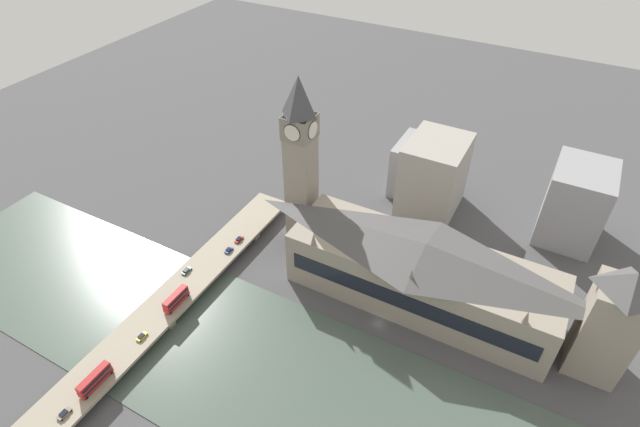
{
  "coord_description": "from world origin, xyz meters",
  "views": [
    {
      "loc": [
        -111.85,
        -36.36,
        145.42
      ],
      "look_at": [
        23.2,
        36.82,
        20.87
      ],
      "focal_mm": 28.0,
      "sensor_mm": 36.0,
      "label": 1
    }
  ],
  "objects_px": {
    "double_decker_bus_lead": "(95,379)",
    "car_southbound_tail": "(186,271)",
    "parliament_hall": "(421,273)",
    "car_northbound_mid": "(64,414)",
    "car_northbound_tail": "(229,250)",
    "car_southbound_lead": "(142,336)",
    "car_southbound_mid": "(239,239)",
    "clock_tower": "(301,157)",
    "double_decker_bus_mid": "(176,299)",
    "road_bridge": "(158,314)",
    "victoria_tower": "(611,323)"
  },
  "relations": [
    {
      "from": "car_southbound_lead",
      "to": "car_northbound_tail",
      "type": "bearing_deg",
      "value": -0.32
    },
    {
      "from": "car_southbound_tail",
      "to": "victoria_tower",
      "type": "bearing_deg",
      "value": -76.73
    },
    {
      "from": "double_decker_bus_lead",
      "to": "car_northbound_mid",
      "type": "bearing_deg",
      "value": 177.45
    },
    {
      "from": "car_northbound_tail",
      "to": "car_southbound_tail",
      "type": "distance_m",
      "value": 18.98
    },
    {
      "from": "double_decker_bus_mid",
      "to": "car_northbound_tail",
      "type": "bearing_deg",
      "value": 0.32
    },
    {
      "from": "double_decker_bus_lead",
      "to": "car_southbound_tail",
      "type": "xyz_separation_m",
      "value": [
        51.84,
        7.6,
        -2.11
      ]
    },
    {
      "from": "parliament_hall",
      "to": "car_southbound_lead",
      "type": "distance_m",
      "value": 100.54
    },
    {
      "from": "road_bridge",
      "to": "car_northbound_mid",
      "type": "bearing_deg",
      "value": -175.74
    },
    {
      "from": "double_decker_bus_lead",
      "to": "double_decker_bus_mid",
      "type": "bearing_deg",
      "value": -0.05
    },
    {
      "from": "clock_tower",
      "to": "road_bridge",
      "type": "bearing_deg",
      "value": 162.87
    },
    {
      "from": "car_northbound_mid",
      "to": "car_northbound_tail",
      "type": "bearing_deg",
      "value": -0.27
    },
    {
      "from": "parliament_hall",
      "to": "car_northbound_mid",
      "type": "xyz_separation_m",
      "value": [
        -97.51,
        75.86,
        -8.74
      ]
    },
    {
      "from": "parliament_hall",
      "to": "car_northbound_tail",
      "type": "bearing_deg",
      "value": 102.23
    },
    {
      "from": "victoria_tower",
      "to": "car_southbound_tail",
      "type": "height_order",
      "value": "victoria_tower"
    },
    {
      "from": "car_northbound_mid",
      "to": "car_southbound_mid",
      "type": "bearing_deg",
      "value": -0.17
    },
    {
      "from": "clock_tower",
      "to": "car_northbound_tail",
      "type": "bearing_deg",
      "value": 149.88
    },
    {
      "from": "car_southbound_lead",
      "to": "car_southbound_mid",
      "type": "xyz_separation_m",
      "value": [
        56.47,
        -0.15,
        0.04
      ]
    },
    {
      "from": "double_decker_bus_mid",
      "to": "car_northbound_tail",
      "type": "height_order",
      "value": "double_decker_bus_mid"
    },
    {
      "from": "car_southbound_lead",
      "to": "parliament_hall",
      "type": "bearing_deg",
      "value": -49.14
    },
    {
      "from": "car_northbound_tail",
      "to": "car_southbound_lead",
      "type": "height_order",
      "value": "car_northbound_tail"
    },
    {
      "from": "clock_tower",
      "to": "car_southbound_tail",
      "type": "distance_m",
      "value": 63.25
    },
    {
      "from": "road_bridge",
      "to": "car_northbound_tail",
      "type": "bearing_deg",
      "value": -5.36
    },
    {
      "from": "road_bridge",
      "to": "car_northbound_tail",
      "type": "xyz_separation_m",
      "value": [
        38.18,
        -3.58,
        1.57
      ]
    },
    {
      "from": "car_southbound_lead",
      "to": "car_southbound_tail",
      "type": "height_order",
      "value": "car_southbound_tail"
    },
    {
      "from": "car_northbound_mid",
      "to": "car_southbound_lead",
      "type": "height_order",
      "value": "car_northbound_mid"
    },
    {
      "from": "clock_tower",
      "to": "car_southbound_lead",
      "type": "distance_m",
      "value": 87.86
    },
    {
      "from": "victoria_tower",
      "to": "car_northbound_tail",
      "type": "height_order",
      "value": "victoria_tower"
    },
    {
      "from": "car_northbound_tail",
      "to": "double_decker_bus_lead",
      "type": "bearing_deg",
      "value": -179.88
    },
    {
      "from": "clock_tower",
      "to": "car_northbound_tail",
      "type": "xyz_separation_m",
      "value": [
        -30.1,
        17.46,
        -33.48
      ]
    },
    {
      "from": "car_northbound_mid",
      "to": "car_southbound_tail",
      "type": "xyz_separation_m",
      "value": [
        63.7,
        7.07,
        0.0
      ]
    },
    {
      "from": "car_southbound_lead",
      "to": "car_southbound_mid",
      "type": "bearing_deg",
      "value": -0.16
    },
    {
      "from": "car_northbound_tail",
      "to": "car_southbound_tail",
      "type": "height_order",
      "value": "car_southbound_tail"
    },
    {
      "from": "car_southbound_mid",
      "to": "car_northbound_tail",
      "type": "bearing_deg",
      "value": -179.04
    },
    {
      "from": "road_bridge",
      "to": "car_southbound_mid",
      "type": "distance_m",
      "value": 45.64
    },
    {
      "from": "double_decker_bus_mid",
      "to": "car_southbound_tail",
      "type": "bearing_deg",
      "value": 28.1
    },
    {
      "from": "clock_tower",
      "to": "car_northbound_mid",
      "type": "bearing_deg",
      "value": 170.89
    },
    {
      "from": "car_northbound_mid",
      "to": "car_southbound_tail",
      "type": "height_order",
      "value": "car_southbound_tail"
    },
    {
      "from": "double_decker_bus_lead",
      "to": "car_northbound_tail",
      "type": "distance_m",
      "value": 69.32
    },
    {
      "from": "double_decker_bus_mid",
      "to": "car_northbound_mid",
      "type": "xyz_separation_m",
      "value": [
        -49.4,
        0.56,
        -2.06
      ]
    },
    {
      "from": "victoria_tower",
      "to": "road_bridge",
      "type": "height_order",
      "value": "victoria_tower"
    },
    {
      "from": "car_southbound_tail",
      "to": "road_bridge",
      "type": "bearing_deg",
      "value": -169.43
    },
    {
      "from": "clock_tower",
      "to": "car_northbound_mid",
      "type": "height_order",
      "value": "clock_tower"
    },
    {
      "from": "car_northbound_mid",
      "to": "car_southbound_tail",
      "type": "distance_m",
      "value": 64.09
    },
    {
      "from": "double_decker_bus_mid",
      "to": "clock_tower",
      "type": "bearing_deg",
      "value": -15.61
    },
    {
      "from": "double_decker_bus_lead",
      "to": "car_northbound_tail",
      "type": "bearing_deg",
      "value": 0.12
    },
    {
      "from": "parliament_hall",
      "to": "car_southbound_lead",
      "type": "relative_size",
      "value": 23.87
    },
    {
      "from": "car_northbound_tail",
      "to": "car_southbound_tail",
      "type": "xyz_separation_m",
      "value": [
        -17.45,
        7.46,
        0.02
      ]
    },
    {
      "from": "victoria_tower",
      "to": "car_northbound_tail",
      "type": "bearing_deg",
      "value": 96.88
    },
    {
      "from": "road_bridge",
      "to": "car_southbound_mid",
      "type": "height_order",
      "value": "car_southbound_mid"
    },
    {
      "from": "parliament_hall",
      "to": "car_southbound_tail",
      "type": "relative_size",
      "value": 21.94
    }
  ]
}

